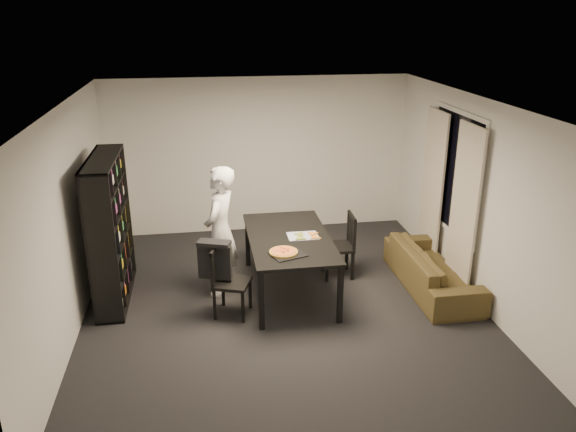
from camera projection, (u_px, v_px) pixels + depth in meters
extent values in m
cube|color=black|center=(283.00, 305.00, 7.28)|extent=(5.00, 5.50, 0.01)
cube|color=white|center=(282.00, 104.00, 6.37)|extent=(5.00, 5.50, 0.01)
cube|color=white|center=(259.00, 156.00, 9.37)|extent=(5.00, 0.01, 2.60)
cube|color=white|center=(336.00, 332.00, 4.28)|extent=(5.00, 0.01, 2.60)
cube|color=white|center=(69.00, 222.00, 6.46)|extent=(0.01, 5.50, 2.60)
cube|color=white|center=(475.00, 201.00, 7.19)|extent=(0.01, 5.50, 2.60)
cube|color=black|center=(456.00, 173.00, 7.68)|extent=(0.02, 1.40, 1.60)
cube|color=white|center=(455.00, 173.00, 7.68)|extent=(0.03, 1.52, 1.72)
cube|color=beige|center=(464.00, 210.00, 7.31)|extent=(0.03, 0.70, 2.25)
cube|color=beige|center=(432.00, 186.00, 8.27)|extent=(0.03, 0.70, 2.25)
cube|color=black|center=(110.00, 230.00, 7.19)|extent=(0.35, 1.50, 1.90)
cube|color=black|center=(289.00, 238.00, 7.38)|extent=(1.06, 1.91, 0.04)
cube|color=black|center=(261.00, 301.00, 6.62)|extent=(0.06, 0.06, 0.75)
cube|color=black|center=(340.00, 295.00, 6.76)|extent=(0.06, 0.06, 0.75)
cube|color=black|center=(248.00, 242.00, 8.29)|extent=(0.06, 0.06, 0.75)
cube|color=black|center=(311.00, 238.00, 8.43)|extent=(0.06, 0.06, 0.75)
cube|color=black|center=(232.00, 283.00, 6.93)|extent=(0.53, 0.53, 0.04)
cube|color=black|center=(216.00, 264.00, 6.88)|extent=(0.18, 0.41, 0.45)
cube|color=black|center=(216.00, 249.00, 6.81)|extent=(0.16, 0.39, 0.05)
cube|color=black|center=(243.00, 307.00, 6.82)|extent=(0.04, 0.04, 0.41)
cube|color=black|center=(250.00, 293.00, 7.15)|extent=(0.04, 0.04, 0.41)
cube|color=black|center=(215.00, 305.00, 6.88)|extent=(0.04, 0.04, 0.41)
cube|color=black|center=(223.00, 291.00, 7.21)|extent=(0.04, 0.04, 0.41)
cube|color=black|center=(338.00, 247.00, 7.96)|extent=(0.44, 0.44, 0.04)
cube|color=black|center=(352.00, 230.00, 7.89)|extent=(0.05, 0.43, 0.46)
cube|color=black|center=(352.00, 216.00, 7.82)|extent=(0.04, 0.41, 0.05)
cube|color=black|center=(322.00, 257.00, 8.18)|extent=(0.04, 0.04, 0.42)
cube|color=black|center=(327.00, 268.00, 7.84)|extent=(0.04, 0.04, 0.42)
cube|color=black|center=(347.00, 256.00, 8.23)|extent=(0.04, 0.04, 0.42)
cube|color=black|center=(352.00, 266.00, 7.89)|extent=(0.04, 0.04, 0.42)
cube|color=black|center=(215.00, 262.00, 6.88)|extent=(0.42, 0.22, 0.45)
cube|color=black|center=(214.00, 243.00, 6.79)|extent=(0.43, 0.30, 0.05)
imported|color=silver|center=(220.00, 231.00, 7.34)|extent=(0.63, 0.75, 1.75)
cube|color=black|center=(288.00, 254.00, 6.83)|extent=(0.48, 0.43, 0.01)
cylinder|color=#AA8031|center=(284.00, 252.00, 6.85)|extent=(0.35, 0.35, 0.02)
cylinder|color=orange|center=(284.00, 251.00, 6.85)|extent=(0.31, 0.31, 0.01)
cube|color=white|center=(303.00, 236.00, 7.39)|extent=(0.40, 0.30, 0.01)
imported|color=#44361B|center=(432.00, 269.00, 7.65)|extent=(0.75, 1.91, 0.56)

